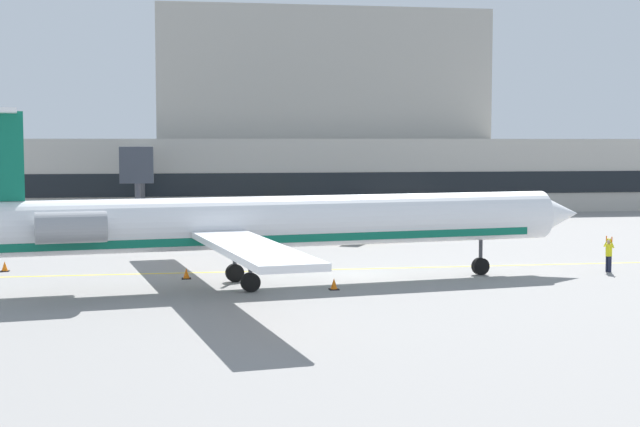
# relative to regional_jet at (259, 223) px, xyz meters

# --- Properties ---
(ground) EXTENTS (120.00, 120.00, 0.11)m
(ground) POSITION_rel_regional_jet_xyz_m (5.42, 1.81, -3.11)
(ground) COLOR gray
(terminal_building) EXTENTS (75.22, 14.95, 20.46)m
(terminal_building) POSITION_rel_regional_jet_xyz_m (11.13, 49.79, 4.30)
(terminal_building) COLOR #B7B2A8
(terminal_building) RESTS_ON ground
(jet_bridge_west) EXTENTS (2.40, 18.50, 6.60)m
(jet_bridge_west) POSITION_rel_regional_jet_xyz_m (-6.53, 31.84, 2.15)
(jet_bridge_west) COLOR silver
(jet_bridge_west) RESTS_ON ground
(regional_jet) EXTENTS (34.74, 27.33, 8.42)m
(regional_jet) POSITION_rel_regional_jet_xyz_m (0.00, 0.00, 0.00)
(regional_jet) COLOR white
(regional_jet) RESTS_ON ground
(baggage_tug) EXTENTS (3.22, 3.73, 1.84)m
(baggage_tug) POSITION_rel_regional_jet_xyz_m (-6.42, 23.44, -2.21)
(baggage_tug) COLOR #1E4CB2
(baggage_tug) RESTS_ON ground
(pushback_tractor) EXTENTS (3.72, 3.20, 1.82)m
(pushback_tractor) POSITION_rel_regional_jet_xyz_m (7.97, 18.07, -2.21)
(pushback_tractor) COLOR #E5B20C
(pushback_tractor) RESTS_ON ground
(belt_loader) EXTENTS (3.21, 4.36, 1.94)m
(belt_loader) POSITION_rel_regional_jet_xyz_m (1.15, 14.09, -2.16)
(belt_loader) COLOR silver
(belt_loader) RESTS_ON ground
(fuel_tank) EXTENTS (8.42, 2.28, 2.42)m
(fuel_tank) POSITION_rel_regional_jet_xyz_m (20.34, 27.88, -1.69)
(fuel_tank) COLOR white
(fuel_tank) RESTS_ON ground
(marshaller) EXTENTS (0.34, 0.83, 1.92)m
(marshaller) POSITION_rel_regional_jet_xyz_m (18.96, 1.72, -2.08)
(marshaller) COLOR #191E33
(marshaller) RESTS_ON ground
(safety_cone_alpha) EXTENTS (0.47, 0.47, 0.55)m
(safety_cone_alpha) POSITION_rel_regional_jet_xyz_m (-3.46, 2.90, -2.81)
(safety_cone_alpha) COLOR orange
(safety_cone_alpha) RESTS_ON ground
(safety_cone_bravo) EXTENTS (0.47, 0.47, 0.55)m
(safety_cone_bravo) POSITION_rel_regional_jet_xyz_m (-13.06, 7.19, -2.81)
(safety_cone_bravo) COLOR orange
(safety_cone_bravo) RESTS_ON ground
(safety_cone_charlie) EXTENTS (0.47, 0.47, 0.55)m
(safety_cone_charlie) POSITION_rel_regional_jet_xyz_m (3.35, -1.74, -2.81)
(safety_cone_charlie) COLOR orange
(safety_cone_charlie) RESTS_ON ground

